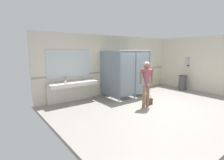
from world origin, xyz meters
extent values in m
cube|color=gray|center=(0.00, 0.00, -0.05)|extent=(7.60, 5.60, 0.10)
cube|color=beige|center=(0.00, 2.56, 1.35)|extent=(7.60, 0.12, 2.69)
cube|color=beige|center=(3.56, 0.00, 1.35)|extent=(0.12, 5.60, 2.69)
cube|color=#9E937F|center=(0.00, 2.50, 1.05)|extent=(7.60, 0.01, 0.06)
cube|color=silver|center=(-2.38, 2.19, 0.75)|extent=(1.89, 0.58, 0.14)
cube|color=silver|center=(-2.38, 2.44, 0.34)|extent=(1.89, 0.08, 0.68)
cube|color=beige|center=(-2.85, 2.16, 0.77)|extent=(0.42, 0.32, 0.11)
cylinder|color=silver|center=(-2.85, 2.39, 0.88)|extent=(0.04, 0.04, 0.11)
cylinder|color=silver|center=(-2.85, 2.33, 0.92)|extent=(0.03, 0.11, 0.03)
sphere|color=silver|center=(-2.78, 2.40, 0.85)|extent=(0.04, 0.04, 0.04)
cube|color=beige|center=(-1.91, 2.16, 0.77)|extent=(0.42, 0.32, 0.11)
cylinder|color=silver|center=(-1.91, 2.39, 0.88)|extent=(0.04, 0.04, 0.11)
cylinder|color=silver|center=(-1.91, 2.33, 0.92)|extent=(0.03, 0.11, 0.03)
sphere|color=silver|center=(-1.84, 2.40, 0.85)|extent=(0.04, 0.04, 0.04)
cube|color=silver|center=(-2.38, 2.49, 1.51)|extent=(1.79, 0.02, 1.08)
cube|color=gray|center=(-0.91, 1.79, 1.06)|extent=(0.03, 1.37, 1.88)
cylinder|color=silver|center=(-0.91, 1.17, 0.06)|extent=(0.05, 0.05, 0.12)
cube|color=gray|center=(-0.06, 1.79, 1.06)|extent=(0.03, 1.37, 1.88)
cylinder|color=silver|center=(-0.06, 1.17, 0.06)|extent=(0.05, 0.05, 0.12)
cube|color=gray|center=(0.80, 1.79, 1.06)|extent=(0.03, 1.37, 1.88)
cylinder|color=silver|center=(0.80, 1.17, 0.06)|extent=(0.05, 0.05, 0.12)
cube|color=gray|center=(-0.48, 1.14, 1.06)|extent=(0.77, 0.03, 1.78)
cube|color=gray|center=(0.37, 1.14, 1.06)|extent=(0.77, 0.03, 1.78)
cube|color=#B7BABF|center=(-0.06, 1.14, 2.02)|extent=(1.77, 0.04, 0.04)
cube|color=#B7BABF|center=(3.43, 0.86, 1.43)|extent=(0.31, 0.12, 0.47)
cube|color=black|center=(3.43, 0.80, 1.25)|extent=(0.23, 0.01, 0.06)
cylinder|color=#47474C|center=(3.10, 0.86, 0.36)|extent=(0.39, 0.39, 0.72)
cylinder|color=#333338|center=(3.10, 0.86, 0.74)|extent=(0.40, 0.40, 0.03)
cylinder|color=#8C664C|center=(-0.45, 0.09, 0.40)|extent=(0.11, 0.11, 0.81)
cylinder|color=#8C664C|center=(-0.63, 0.12, 0.40)|extent=(0.11, 0.11, 0.81)
cone|color=#994C56|center=(-0.54, 0.11, 1.03)|extent=(0.46, 0.46, 0.69)
cube|color=#994C56|center=(-0.54, 0.11, 1.35)|extent=(0.46, 0.23, 0.10)
cylinder|color=#8C664C|center=(-0.30, 0.07, 1.12)|extent=(0.08, 0.08, 0.51)
cylinder|color=#8C664C|center=(-0.79, 0.14, 1.12)|extent=(0.08, 0.08, 0.51)
sphere|color=#8C664C|center=(-0.54, 0.11, 1.52)|extent=(0.22, 0.22, 0.22)
sphere|color=#A59E93|center=(-0.54, 0.11, 1.53)|extent=(0.22, 0.22, 0.22)
cube|color=#3F2D1E|center=(-0.21, 0.23, 0.11)|extent=(0.25, 0.14, 0.23)
torus|color=#3F2D1E|center=(-0.21, 0.23, 0.27)|extent=(0.19, 0.02, 0.19)
cylinder|color=#D899B2|center=(-2.58, 2.36, 0.91)|extent=(0.07, 0.07, 0.18)
cylinder|color=black|center=(-2.58, 2.36, 1.02)|extent=(0.03, 0.03, 0.04)
cylinder|color=white|center=(-2.74, 2.04, 0.87)|extent=(0.07, 0.07, 0.10)
cylinder|color=#B7BABF|center=(0.36, -0.24, 0.00)|extent=(0.14, 0.14, 0.01)
camera|label=1|loc=(-5.11, -3.93, 2.02)|focal=27.59mm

